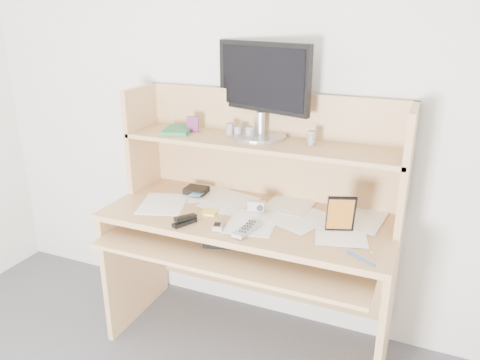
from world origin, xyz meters
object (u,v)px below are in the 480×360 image
at_px(desk, 254,219).
at_px(tv_remote, 247,229).
at_px(keyboard, 258,239).
at_px(monitor, 262,87).
at_px(game_case, 341,214).

bearing_deg(desk, tv_remote, -75.39).
height_order(keyboard, tv_remote, tv_remote).
bearing_deg(monitor, tv_remote, -60.46).
xyz_separation_m(desk, keyboard, (0.08, -0.15, -0.03)).
bearing_deg(monitor, keyboard, -54.16).
bearing_deg(monitor, game_case, -11.56).
xyz_separation_m(desk, monitor, (-0.02, 0.15, 0.63)).
distance_m(keyboard, monitor, 0.73).
distance_m(desk, monitor, 0.65).
bearing_deg(keyboard, monitor, 92.96).
xyz_separation_m(game_case, monitor, (-0.47, 0.25, 0.48)).
distance_m(keyboard, tv_remote, 0.14).
bearing_deg(keyboard, tv_remote, -113.32).
bearing_deg(tv_remote, desk, 114.03).
bearing_deg(desk, game_case, -13.36).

